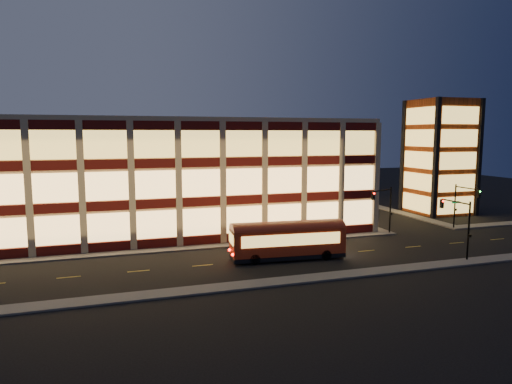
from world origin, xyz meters
name	(u,v)px	position (x,y,z in m)	size (l,w,h in m)	color
ground	(210,249)	(0.00, 0.00, 0.00)	(200.00, 200.00, 0.00)	black
sidewalk_office_south	(181,248)	(-3.00, 1.00, 0.07)	(54.00, 2.00, 0.15)	#514F4C
sidewalk_office_east	(328,213)	(23.00, 17.00, 0.07)	(2.00, 30.00, 0.15)	#514F4C
sidewalk_tower_south	(491,225)	(40.00, 1.00, 0.07)	(14.00, 2.00, 0.15)	#514F4C
sidewalk_tower_west	(387,209)	(34.00, 17.00, 0.07)	(2.00, 30.00, 0.15)	#514F4C
sidewalk_near	(243,285)	(0.00, -13.00, 0.07)	(100.00, 2.00, 0.15)	#514F4C
office_building	(164,172)	(-2.91, 16.91, 7.25)	(50.45, 30.45, 14.50)	tan
stair_tower	(440,157)	(39.95, 11.95, 8.99)	(8.60, 8.60, 18.00)	#8C3814
traffic_signal_far	(384,203)	(22.21, 0.24, 4.11)	(3.79, 1.87, 6.00)	black
traffic_signal_right	(463,200)	(33.50, -0.62, 4.10)	(1.20, 4.37, 6.00)	black
traffic_signal_near	(458,218)	(23.50, -11.03, 4.13)	(0.32, 4.45, 6.00)	black
trolley_bus	(287,238)	(6.67, -6.30, 2.15)	(11.67, 3.80, 3.89)	#9D2108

